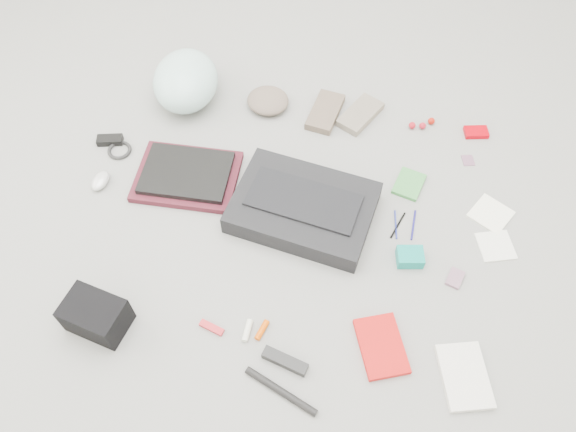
% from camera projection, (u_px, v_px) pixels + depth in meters
% --- Properties ---
extents(ground_plane, '(4.00, 4.00, 0.00)m').
position_uv_depth(ground_plane, '(288.00, 224.00, 2.00)').
color(ground_plane, gray).
extents(messenger_bag, '(0.54, 0.43, 0.08)m').
position_uv_depth(messenger_bag, '(303.00, 208.00, 1.99)').
color(messenger_bag, black).
rests_on(messenger_bag, ground_plane).
extents(bag_flap, '(0.41, 0.24, 0.01)m').
position_uv_depth(bag_flap, '(304.00, 200.00, 1.95)').
color(bag_flap, black).
rests_on(bag_flap, messenger_bag).
extents(laptop_sleeve, '(0.38, 0.29, 0.03)m').
position_uv_depth(laptop_sleeve, '(187.00, 177.00, 2.10)').
color(laptop_sleeve, '#501823').
rests_on(laptop_sleeve, ground_plane).
extents(laptop, '(0.33, 0.24, 0.02)m').
position_uv_depth(laptop, '(186.00, 173.00, 2.08)').
color(laptop, black).
rests_on(laptop, laptop_sleeve).
extents(bike_helmet, '(0.29, 0.35, 0.20)m').
position_uv_depth(bike_helmet, '(186.00, 81.00, 2.27)').
color(bike_helmet, silver).
rests_on(bike_helmet, ground_plane).
extents(beanie, '(0.21, 0.21, 0.06)m').
position_uv_depth(beanie, '(268.00, 101.00, 2.30)').
color(beanie, '#6E5E50').
rests_on(beanie, ground_plane).
extents(mitten_left, '(0.14, 0.23, 0.03)m').
position_uv_depth(mitten_left, '(325.00, 112.00, 2.29)').
color(mitten_left, brown).
rests_on(mitten_left, ground_plane).
extents(mitten_right, '(0.19, 0.23, 0.03)m').
position_uv_depth(mitten_right, '(360.00, 114.00, 2.28)').
color(mitten_right, slate).
rests_on(mitten_right, ground_plane).
extents(power_brick, '(0.11, 0.06, 0.03)m').
position_uv_depth(power_brick, '(110.00, 140.00, 2.20)').
color(power_brick, black).
rests_on(power_brick, ground_plane).
extents(cable_coil, '(0.11, 0.11, 0.01)m').
position_uv_depth(cable_coil, '(119.00, 150.00, 2.18)').
color(cable_coil, black).
rests_on(cable_coil, ground_plane).
extents(mouse, '(0.07, 0.10, 0.04)m').
position_uv_depth(mouse, '(100.00, 181.00, 2.09)').
color(mouse, silver).
rests_on(mouse, ground_plane).
extents(camera_bag, '(0.21, 0.17, 0.12)m').
position_uv_depth(camera_bag, '(96.00, 315.00, 1.74)').
color(camera_bag, black).
rests_on(camera_bag, ground_plane).
extents(multitool, '(0.09, 0.05, 0.01)m').
position_uv_depth(multitool, '(212.00, 328.00, 1.78)').
color(multitool, red).
rests_on(multitool, ground_plane).
extents(toiletry_tube_white, '(0.02, 0.07, 0.02)m').
position_uv_depth(toiletry_tube_white, '(247.00, 331.00, 1.77)').
color(toiletry_tube_white, silver).
rests_on(toiletry_tube_white, ground_plane).
extents(toiletry_tube_orange, '(0.04, 0.07, 0.02)m').
position_uv_depth(toiletry_tube_orange, '(262.00, 330.00, 1.77)').
color(toiletry_tube_orange, '#D94C00').
rests_on(toiletry_tube_orange, ground_plane).
extents(u_lock, '(0.15, 0.07, 0.03)m').
position_uv_depth(u_lock, '(285.00, 361.00, 1.71)').
color(u_lock, black).
rests_on(u_lock, ground_plane).
extents(bike_pump, '(0.23, 0.11, 0.02)m').
position_uv_depth(bike_pump, '(281.00, 391.00, 1.66)').
color(bike_pump, black).
rests_on(bike_pump, ground_plane).
extents(book_red, '(0.19, 0.23, 0.02)m').
position_uv_depth(book_red, '(381.00, 346.00, 1.74)').
color(book_red, red).
rests_on(book_red, ground_plane).
extents(book_white, '(0.18, 0.23, 0.02)m').
position_uv_depth(book_white, '(464.00, 376.00, 1.68)').
color(book_white, silver).
rests_on(book_white, ground_plane).
extents(notepad, '(0.13, 0.15, 0.02)m').
position_uv_depth(notepad, '(409.00, 184.00, 2.09)').
color(notepad, '#3A843D').
rests_on(notepad, ground_plane).
extents(pen_blue, '(0.02, 0.12, 0.01)m').
position_uv_depth(pen_blue, '(396.00, 224.00, 2.00)').
color(pen_blue, navy).
rests_on(pen_blue, ground_plane).
extents(pen_black, '(0.05, 0.12, 0.01)m').
position_uv_depth(pen_black, '(398.00, 225.00, 1.99)').
color(pen_black, black).
rests_on(pen_black, ground_plane).
extents(pen_navy, '(0.02, 0.13, 0.01)m').
position_uv_depth(pen_navy, '(413.00, 225.00, 1.99)').
color(pen_navy, navy).
rests_on(pen_navy, ground_plane).
extents(accordion_wallet, '(0.10, 0.08, 0.04)m').
position_uv_depth(accordion_wallet, '(410.00, 257.00, 1.90)').
color(accordion_wallet, '#0B8E81').
rests_on(accordion_wallet, ground_plane).
extents(card_deck, '(0.07, 0.08, 0.01)m').
position_uv_depth(card_deck, '(455.00, 278.00, 1.87)').
color(card_deck, gray).
rests_on(card_deck, ground_plane).
extents(napkin_top, '(0.18, 0.18, 0.01)m').
position_uv_depth(napkin_top, '(491.00, 214.00, 2.02)').
color(napkin_top, white).
rests_on(napkin_top, ground_plane).
extents(napkin_bottom, '(0.15, 0.15, 0.01)m').
position_uv_depth(napkin_bottom, '(496.00, 246.00, 1.95)').
color(napkin_bottom, white).
rests_on(napkin_bottom, ground_plane).
extents(lollipop_a, '(0.03, 0.03, 0.03)m').
position_uv_depth(lollipop_a, '(412.00, 125.00, 2.25)').
color(lollipop_a, '#A8121C').
rests_on(lollipop_a, ground_plane).
extents(lollipop_b, '(0.03, 0.03, 0.03)m').
position_uv_depth(lollipop_b, '(423.00, 126.00, 2.25)').
color(lollipop_b, maroon).
rests_on(lollipop_b, ground_plane).
extents(lollipop_c, '(0.03, 0.03, 0.03)m').
position_uv_depth(lollipop_c, '(431.00, 121.00, 2.26)').
color(lollipop_c, '#A71408').
rests_on(lollipop_c, ground_plane).
extents(altoids_tin, '(0.10, 0.08, 0.02)m').
position_uv_depth(altoids_tin, '(476.00, 132.00, 2.23)').
color(altoids_tin, '#B6000B').
rests_on(altoids_tin, ground_plane).
extents(stamp_sheet, '(0.05, 0.06, 0.00)m').
position_uv_depth(stamp_sheet, '(468.00, 160.00, 2.16)').
color(stamp_sheet, '#81546D').
rests_on(stamp_sheet, ground_plane).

